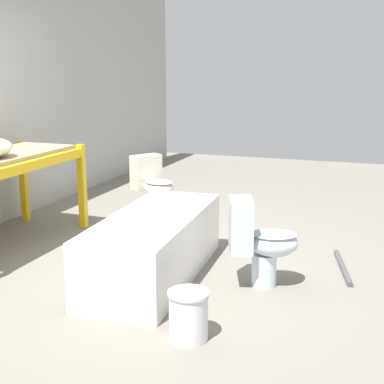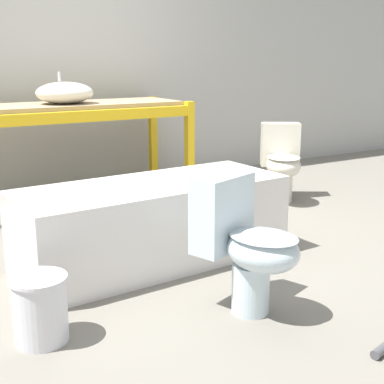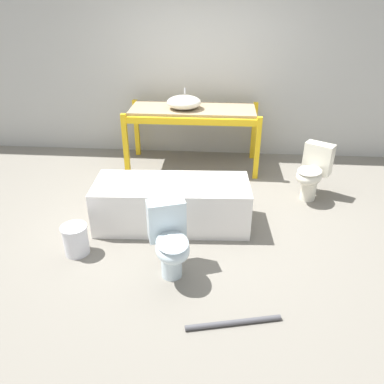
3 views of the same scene
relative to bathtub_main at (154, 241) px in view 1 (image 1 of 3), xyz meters
The scene contains 6 objects.
ground_plane 0.46m from the bathtub_main, 56.53° to the left, with size 12.00×12.00×0.00m, color slate.
bathtub_main is the anchor object (origin of this frame).
toilet_near 0.85m from the bathtub_main, 83.90° to the right, with size 0.48×0.61×0.69m.
toilet_far 1.84m from the bathtub_main, 24.09° to the left, with size 0.55×0.62×0.69m.
bucket_white 1.10m from the bathtub_main, 145.18° to the right, with size 0.26×0.26×0.32m.
loose_pipe 1.61m from the bathtub_main, 65.03° to the right, with size 0.77×0.22×0.04m.
Camera 1 is at (-3.97, -1.98, 1.66)m, focal length 50.00 mm.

